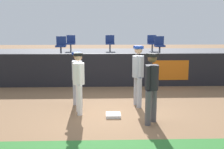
% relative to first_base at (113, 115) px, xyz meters
% --- Properties ---
extents(ground_plane, '(60.00, 60.00, 0.00)m').
position_rel_first_base_xyz_m(ground_plane, '(0.11, 0.18, -0.04)').
color(ground_plane, '#846042').
extents(first_base, '(0.40, 0.40, 0.08)m').
position_rel_first_base_xyz_m(first_base, '(0.00, 0.00, 0.00)').
color(first_base, white).
rests_on(first_base, ground_plane).
extents(player_fielder_home, '(0.39, 0.56, 1.73)m').
position_rel_first_base_xyz_m(player_fielder_home, '(-0.96, 0.32, 0.96)').
color(player_fielder_home, white).
rests_on(player_fielder_home, ground_plane).
extents(player_runner_visitor, '(0.45, 0.45, 1.68)m').
position_rel_first_base_xyz_m(player_runner_visitor, '(-1.07, 1.06, 0.94)').
color(player_runner_visitor, '#9EA3AD').
rests_on(player_runner_visitor, ground_plane).
extents(player_coach_visitor, '(0.41, 0.52, 1.88)m').
position_rel_first_base_xyz_m(player_coach_visitor, '(0.80, 0.97, 1.05)').
color(player_coach_visitor, '#9EA3AD').
rests_on(player_coach_visitor, ground_plane).
extents(player_umpire, '(0.48, 0.48, 1.80)m').
position_rel_first_base_xyz_m(player_umpire, '(0.94, -0.55, 1.00)').
color(player_umpire, '#4C4C51').
rests_on(player_umpire, ground_plane).
extents(field_wall, '(18.00, 0.26, 1.36)m').
position_rel_first_base_xyz_m(field_wall, '(0.12, 3.84, 0.64)').
color(field_wall, black).
rests_on(field_wall, ground_plane).
extents(bleacher_platform, '(18.00, 4.80, 1.18)m').
position_rel_first_base_xyz_m(bleacher_platform, '(0.11, 6.41, 0.55)').
color(bleacher_platform, '#59595E').
rests_on(bleacher_platform, ground_plane).
extents(seat_back_left, '(0.45, 0.44, 0.84)m').
position_rel_first_base_xyz_m(seat_back_left, '(-1.96, 7.08, 1.61)').
color(seat_back_left, '#4C4C51').
rests_on(seat_back_left, bleacher_platform).
extents(seat_front_right, '(0.45, 0.44, 0.84)m').
position_rel_first_base_xyz_m(seat_front_right, '(2.34, 5.28, 1.61)').
color(seat_front_right, '#4C4C51').
rests_on(seat_front_right, bleacher_platform).
extents(seat_back_right, '(0.48, 0.44, 0.84)m').
position_rel_first_base_xyz_m(seat_back_right, '(2.33, 7.08, 1.61)').
color(seat_back_right, '#4C4C51').
rests_on(seat_back_right, bleacher_platform).
extents(seat_front_left, '(0.45, 0.44, 0.84)m').
position_rel_first_base_xyz_m(seat_front_left, '(-2.20, 5.28, 1.61)').
color(seat_front_left, '#4C4C51').
rests_on(seat_front_left, bleacher_platform).
extents(seat_back_center, '(0.47, 0.44, 0.84)m').
position_rel_first_base_xyz_m(seat_back_center, '(0.09, 7.08, 1.61)').
color(seat_back_center, '#4C4C51').
rests_on(seat_back_center, bleacher_platform).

